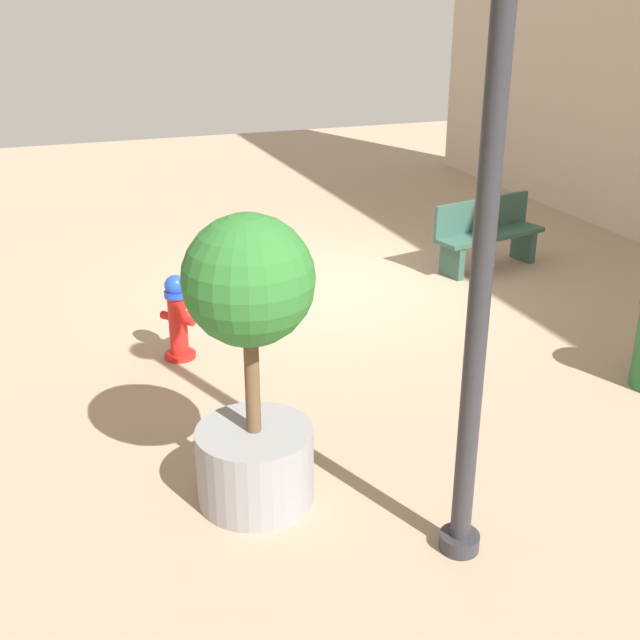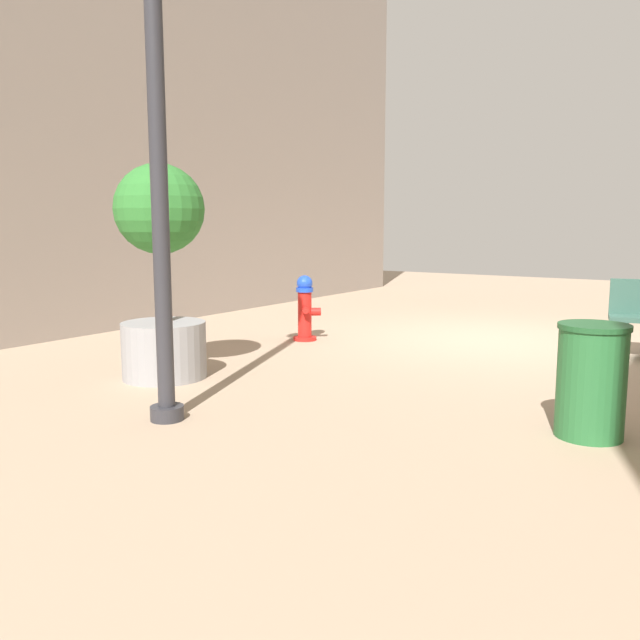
# 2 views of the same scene
# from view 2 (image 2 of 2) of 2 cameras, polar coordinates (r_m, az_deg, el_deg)

# --- Properties ---
(ground_plane) EXTENTS (23.40, 23.40, 0.00)m
(ground_plane) POSITION_cam_2_polar(r_m,az_deg,el_deg) (9.59, 14.95, -1.71)
(ground_plane) COLOR tan
(building_facade_right) EXTENTS (0.70, 18.00, 7.54)m
(building_facade_right) POSITION_cam_2_polar(r_m,az_deg,el_deg) (10.77, -20.77, 19.29)
(building_facade_right) COLOR gray
(building_facade_right) RESTS_ON ground_plane
(fire_hydrant) EXTENTS (0.38, 0.38, 0.92)m
(fire_hydrant) POSITION_cam_2_polar(r_m,az_deg,el_deg) (9.20, -1.30, 1.07)
(fire_hydrant) COLOR red
(fire_hydrant) RESTS_ON ground_plane
(planter_tree) EXTENTS (0.93, 0.93, 2.25)m
(planter_tree) POSITION_cam_2_polar(r_m,az_deg,el_deg) (7.05, -13.67, 4.92)
(planter_tree) COLOR gray
(planter_tree) RESTS_ON ground_plane
(street_lamp) EXTENTS (0.36, 0.36, 4.61)m
(street_lamp) POSITION_cam_2_polar(r_m,az_deg,el_deg) (5.59, -14.16, 20.40)
(street_lamp) COLOR #2D2D33
(street_lamp) RESTS_ON ground_plane
(trash_bin) EXTENTS (0.53, 0.53, 0.88)m
(trash_bin) POSITION_cam_2_polar(r_m,az_deg,el_deg) (5.42, 22.55, -4.90)
(trash_bin) COLOR #266633
(trash_bin) RESTS_ON ground_plane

